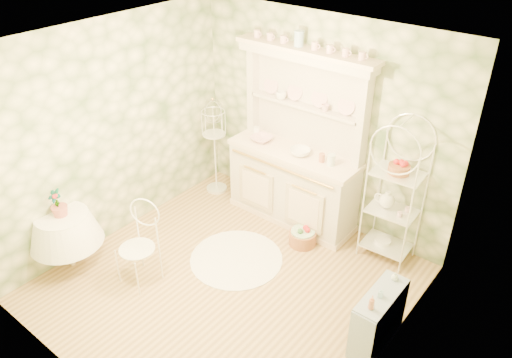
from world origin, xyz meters
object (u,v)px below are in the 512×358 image
Objects in this scene: kitchen_dresser at (295,141)px; bakers_rack at (395,195)px; round_table at (68,243)px; side_shelf at (378,319)px; floor_basket at (303,236)px; cafe_chair at (137,248)px; birdcage_stand at (215,149)px.

kitchen_dresser reaches higher than bakers_rack.
round_table is (-2.83, -2.50, -0.55)m from bakers_rack.
bakers_rack is 2.58× the size of side_shelf.
bakers_rack is 1.27m from floor_basket.
bakers_rack is 1.50m from side_shelf.
side_shelf is at bearing 20.02° from round_table.
side_shelf is 1.05× the size of round_table.
cafe_chair is (-0.62, -2.10, -0.69)m from kitchen_dresser.
cafe_chair is 0.68× the size of birdcage_stand.
round_table is at bearing -95.00° from birdcage_stand.
kitchen_dresser is 3.54× the size of round_table.
kitchen_dresser is at bearing 138.51° from floor_basket.
bakers_rack is 2.70× the size of round_table.
kitchen_dresser is 2.40m from side_shelf.
side_shelf is at bearing -70.94° from bakers_rack.
bakers_rack is 1.91× the size of cafe_chair.
bakers_rack is (1.36, 0.06, -0.27)m from kitchen_dresser.
cafe_chair is (-2.50, -0.88, 0.17)m from side_shelf.
birdcage_stand reaches higher than cafe_chair.
bakers_rack is 1.30× the size of birdcage_stand.
side_shelf reaches higher than floor_basket.
floor_basket is at bearing 35.29° from cafe_chair.
kitchen_dresser is at bearing 50.93° from cafe_chair.
kitchen_dresser is 2.97m from round_table.
side_shelf is at bearing -29.92° from floor_basket.
round_table is at bearing -133.19° from floor_basket.
kitchen_dresser is 3.38× the size of side_shelf.
side_shelf is 0.74× the size of cafe_chair.
kitchen_dresser reaches higher than birdcage_stand.
birdcage_stand is at bearing -174.45° from kitchen_dresser.
bakers_rack reaches higher than floor_basket.
floor_basket is at bearing 142.64° from side_shelf.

